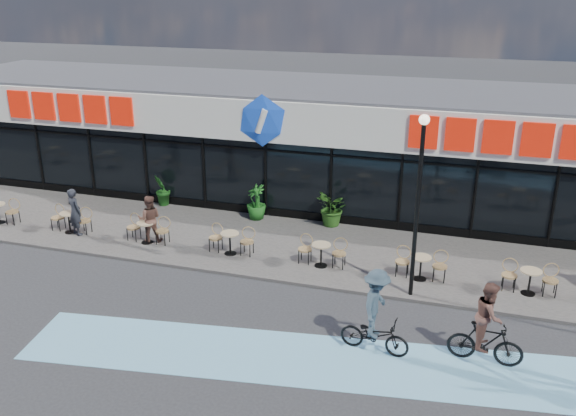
{
  "coord_description": "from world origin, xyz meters",
  "views": [
    {
      "loc": [
        7.16,
        -13.45,
        8.58
      ],
      "look_at": [
        1.95,
        3.5,
        1.85
      ],
      "focal_mm": 38.0,
      "sensor_mm": 36.0,
      "label": 1
    }
  ],
  "objects": [
    {
      "name": "bistro_set_6",
      "position": [
        6.14,
        3.41,
        0.56
      ],
      "size": [
        1.54,
        0.62,
        0.9
      ],
      "color": "tan",
      "rests_on": "sidewalk"
    },
    {
      "name": "cyclist_b",
      "position": [
        8.0,
        -0.37,
        0.88
      ],
      "size": [
        1.77,
        0.84,
        2.1
      ],
      "color": "black",
      "rests_on": "ground"
    },
    {
      "name": "building",
      "position": [
        -0.0,
        9.93,
        2.34
      ],
      "size": [
        30.6,
        6.57,
        4.75
      ],
      "color": "black",
      "rests_on": "ground"
    },
    {
      "name": "lamp_post",
      "position": [
        5.98,
        2.3,
        3.19
      ],
      "size": [
        0.28,
        0.28,
        5.2
      ],
      "color": "black",
      "rests_on": "sidewalk"
    },
    {
      "name": "bistro_set_3",
      "position": [
        -3.03,
        3.41,
        0.56
      ],
      "size": [
        1.54,
        0.62,
        0.9
      ],
      "color": "tan",
      "rests_on": "sidewalk"
    },
    {
      "name": "potted_plant_mid",
      "position": [
        -0.22,
        6.51,
        0.76
      ],
      "size": [
        1.02,
        1.02,
        1.31
      ],
      "primitive_type": "imported",
      "rotation": [
        0.0,
        0.0,
        5.68
      ],
      "color": "#1B5719",
      "rests_on": "sidewalk"
    },
    {
      "name": "patron_right",
      "position": [
        -2.97,
        3.49,
        0.92
      ],
      "size": [
        0.97,
        0.87,
        1.64
      ],
      "primitive_type": "imported",
      "rotation": [
        0.0,
        0.0,
        3.51
      ],
      "color": "brown",
      "rests_on": "sidewalk"
    },
    {
      "name": "bistro_set_5",
      "position": [
        3.08,
        3.41,
        0.56
      ],
      "size": [
        1.54,
        0.62,
        0.9
      ],
      "color": "tan",
      "rests_on": "sidewalk"
    },
    {
      "name": "bistro_set_2",
      "position": [
        -6.09,
        3.41,
        0.56
      ],
      "size": [
        1.54,
        0.62,
        0.9
      ],
      "color": "tan",
      "rests_on": "sidewalk"
    },
    {
      "name": "bistro_set_4",
      "position": [
        0.03,
        3.41,
        0.56
      ],
      "size": [
        1.54,
        0.62,
        0.9
      ],
      "color": "tan",
      "rests_on": "sidewalk"
    },
    {
      "name": "potted_plant_right",
      "position": [
        2.67,
        6.66,
        0.77
      ],
      "size": [
        1.55,
        1.58,
        1.33
      ],
      "primitive_type": "imported",
      "rotation": [
        0.0,
        0.0,
        5.36
      ],
      "color": "#265317",
      "rests_on": "sidewalk"
    },
    {
      "name": "patron_left",
      "position": [
        -5.75,
        3.25,
        0.94
      ],
      "size": [
        0.73,
        0.62,
        1.69
      ],
      "primitive_type": "imported",
      "rotation": [
        0.0,
        0.0,
        2.72
      ],
      "color": "#21232A",
      "rests_on": "sidewalk"
    },
    {
      "name": "ground",
      "position": [
        0.0,
        0.0,
        0.0
      ],
      "size": [
        120.0,
        120.0,
        0.0
      ],
      "primitive_type": "plane",
      "color": "#28282B",
      "rests_on": "ground"
    },
    {
      "name": "sidewalk",
      "position": [
        0.0,
        4.5,
        0.05
      ],
      "size": [
        44.0,
        5.0,
        0.1
      ],
      "primitive_type": "cube",
      "color": "#5B5651",
      "rests_on": "ground"
    },
    {
      "name": "potted_plant_left",
      "position": [
        -4.22,
        6.73,
        0.75
      ],
      "size": [
        0.74,
        0.84,
        1.29
      ],
      "primitive_type": "imported",
      "rotation": [
        0.0,
        0.0,
        4.98
      ],
      "color": "#1A5017",
      "rests_on": "sidewalk"
    },
    {
      "name": "bistro_set_7",
      "position": [
        9.2,
        3.41,
        0.56
      ],
      "size": [
        1.54,
        0.62,
        0.9
      ],
      "color": "tan",
      "rests_on": "sidewalk"
    },
    {
      "name": "bike_lane",
      "position": [
        4.0,
        -1.5,
        0.01
      ],
      "size": [
        14.17,
        4.13,
        0.01
      ],
      "primitive_type": "cube",
      "rotation": [
        0.0,
        0.0,
        0.14
      ],
      "color": "#6FB0D2",
      "rests_on": "ground"
    },
    {
      "name": "cyclist_a",
      "position": [
        5.43,
        -0.68,
        0.96
      ],
      "size": [
        1.77,
        1.2,
        2.2
      ],
      "color": "black",
      "rests_on": "ground"
    }
  ]
}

